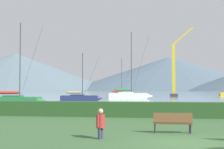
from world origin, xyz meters
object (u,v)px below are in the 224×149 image
object	(u,v)px
sailboat_slip_0	(120,95)
person_seated_viewer	(101,122)
sailboat_slip_7	(129,95)
park_bench_near_path	(173,122)
dock_crane	(174,73)
sailboat_slip_4	(80,98)
sailboat_slip_6	(16,100)

from	to	relation	value
sailboat_slip_0	person_seated_viewer	xyz separation A→B (m)	(8.37, -68.16, 0.13)
sailboat_slip_7	park_bench_near_path	world-z (taller)	sailboat_slip_7
person_seated_viewer	dock_crane	distance (m)	72.76
park_bench_near_path	person_seated_viewer	size ratio (longest dim) A/B	1.45
sailboat_slip_0	sailboat_slip_4	bearing A→B (deg)	-95.36
sailboat_slip_4	person_seated_viewer	xyz separation A→B (m)	(11.08, -38.58, 0.11)
park_bench_near_path	dock_crane	xyz separation A→B (m)	(2.30, 70.16, 5.52)
sailboat_slip_6	park_bench_near_path	xyz separation A→B (m)	(19.47, -24.47, -0.09)
person_seated_viewer	dock_crane	size ratio (longest dim) A/B	0.07
sailboat_slip_6	dock_crane	distance (m)	50.90
sailboat_slip_6	person_seated_viewer	xyz separation A→B (m)	(16.48, -26.68, 0.06)
sailboat_slip_0	person_seated_viewer	bearing A→B (deg)	-83.13
sailboat_slip_4	sailboat_slip_6	bearing A→B (deg)	-123.49
sailboat_slip_4	park_bench_near_path	bearing A→B (deg)	-77.93
dock_crane	sailboat_slip_7	bearing A→B (deg)	-114.60
sailboat_slip_6	dock_crane	world-z (taller)	dock_crane
sailboat_slip_6	person_seated_viewer	world-z (taller)	sailboat_slip_6
sailboat_slip_4	park_bench_near_path	size ratio (longest dim) A/B	4.39
dock_crane	sailboat_slip_4	bearing A→B (deg)	-115.83
sailboat_slip_4	sailboat_slip_6	size ratio (longest dim) A/B	0.74
sailboat_slip_0	dock_crane	size ratio (longest dim) A/B	0.54
sailboat_slip_0	sailboat_slip_7	world-z (taller)	sailboat_slip_7
sailboat_slip_6	dock_crane	size ratio (longest dim) A/B	0.60
park_bench_near_path	person_seated_viewer	distance (m)	3.71
sailboat_slip_0	park_bench_near_path	xyz separation A→B (m)	(11.35, -65.95, -0.02)
sailboat_slip_7	sailboat_slip_0	bearing A→B (deg)	101.38
dock_crane	sailboat_slip_0	bearing A→B (deg)	-162.86
sailboat_slip_4	park_bench_near_path	xyz separation A→B (m)	(14.06, -36.38, -0.04)
person_seated_viewer	sailboat_slip_0	bearing A→B (deg)	113.28
sailboat_slip_4	sailboat_slip_0	bearing A→B (deg)	75.70
sailboat_slip_0	sailboat_slip_4	xyz separation A→B (m)	(-2.71, -29.58, 0.02)
sailboat_slip_7	dock_crane	distance (m)	23.76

